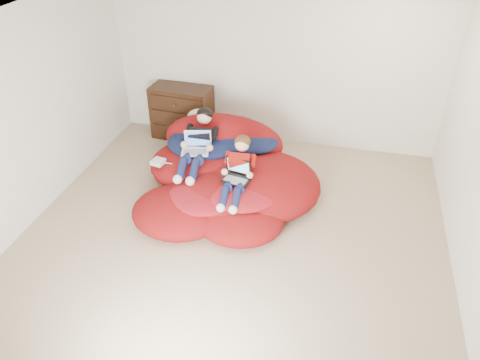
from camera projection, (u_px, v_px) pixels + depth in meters
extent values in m
cube|color=tan|center=(233.00, 243.00, 5.72)|extent=(5.10, 5.10, 0.25)
cube|color=silver|center=(275.00, 65.00, 6.98)|extent=(5.10, 0.02, 2.50)
cube|color=silver|center=(130.00, 335.00, 2.93)|extent=(5.10, 0.02, 2.50)
cube|color=silver|center=(25.00, 119.00, 5.46)|extent=(0.02, 5.10, 2.50)
cube|color=silver|center=(231.00, 24.00, 4.26)|extent=(5.10, 5.10, 0.02)
cube|color=black|center=(182.00, 112.00, 7.52)|extent=(0.98, 0.54, 0.85)
cube|color=black|center=(178.00, 133.00, 7.46)|extent=(0.85, 0.08, 0.20)
cylinder|color=#4C3F26|center=(178.00, 134.00, 7.45)|extent=(0.03, 0.06, 0.03)
cube|color=black|center=(177.00, 119.00, 7.32)|extent=(0.85, 0.08, 0.20)
cylinder|color=#4C3F26|center=(176.00, 119.00, 7.31)|extent=(0.03, 0.06, 0.03)
cube|color=black|center=(176.00, 104.00, 7.18)|extent=(0.85, 0.08, 0.20)
cylinder|color=#4C3F26|center=(175.00, 104.00, 7.17)|extent=(0.03, 0.06, 0.03)
ellipsoid|color=maroon|center=(201.00, 165.00, 6.57)|extent=(1.45, 1.30, 0.52)
ellipsoid|color=maroon|center=(260.00, 184.00, 6.20)|extent=(1.61, 1.56, 0.58)
ellipsoid|color=maroon|center=(224.00, 196.00, 6.01)|extent=(1.53, 1.22, 0.49)
ellipsoid|color=maroon|center=(180.00, 211.00, 5.81)|extent=(1.20, 1.10, 0.40)
ellipsoid|color=maroon|center=(239.00, 219.00, 5.70)|extent=(1.10, 1.00, 0.36)
ellipsoid|color=maroon|center=(223.00, 140.00, 6.79)|extent=(1.76, 0.78, 0.78)
ellipsoid|color=#131E47|center=(203.00, 143.00, 6.56)|extent=(1.02, 0.84, 0.26)
ellipsoid|color=#131E47|center=(244.00, 141.00, 6.54)|extent=(0.98, 0.69, 0.24)
ellipsoid|color=#A91820|center=(242.00, 188.00, 5.88)|extent=(1.03, 1.03, 0.19)
ellipsoid|color=#A91820|center=(202.00, 197.00, 5.80)|extent=(0.89, 0.80, 0.16)
ellipsoid|color=beige|center=(201.00, 118.00, 6.92)|extent=(0.42, 0.27, 0.27)
cube|color=black|center=(202.00, 137.00, 6.38)|extent=(0.33, 0.43, 0.41)
sphere|color=#E9AD8E|center=(204.00, 117.00, 6.37)|extent=(0.20, 0.20, 0.20)
ellipsoid|color=black|center=(205.00, 114.00, 6.38)|extent=(0.23, 0.21, 0.17)
cylinder|color=#141B40|center=(189.00, 156.00, 6.22)|extent=(0.17, 0.34, 0.18)
cylinder|color=#141B40|center=(182.00, 169.00, 6.00)|extent=(0.14, 0.33, 0.21)
sphere|color=white|center=(177.00, 179.00, 5.90)|extent=(0.12, 0.12, 0.12)
cylinder|color=#141B40|center=(201.00, 157.00, 6.19)|extent=(0.17, 0.34, 0.18)
cylinder|color=#141B40|center=(194.00, 170.00, 5.97)|extent=(0.14, 0.33, 0.21)
sphere|color=white|center=(190.00, 181.00, 5.87)|extent=(0.12, 0.12, 0.12)
cube|color=#A1160E|center=(240.00, 165.00, 5.88)|extent=(0.28, 0.33, 0.40)
sphere|color=#E9AD8E|center=(242.00, 144.00, 5.83)|extent=(0.18, 0.18, 0.18)
ellipsoid|color=#4D3014|center=(243.00, 141.00, 5.83)|extent=(0.20, 0.19, 0.15)
cylinder|color=#141B40|center=(230.00, 183.00, 5.78)|extent=(0.14, 0.30, 0.16)
cylinder|color=#141B40|center=(224.00, 197.00, 5.59)|extent=(0.12, 0.29, 0.19)
sphere|color=white|center=(221.00, 208.00, 5.49)|extent=(0.11, 0.11, 0.11)
cylinder|color=#141B40|center=(241.00, 185.00, 5.75)|extent=(0.14, 0.30, 0.16)
cylinder|color=#141B40|center=(236.00, 199.00, 5.56)|extent=(0.12, 0.29, 0.19)
sphere|color=white|center=(233.00, 210.00, 5.46)|extent=(0.11, 0.11, 0.11)
cube|color=silver|center=(195.00, 152.00, 6.18)|extent=(0.41, 0.33, 0.01)
cube|color=gray|center=(195.00, 152.00, 6.17)|extent=(0.33, 0.21, 0.00)
cube|color=silver|center=(198.00, 138.00, 6.22)|extent=(0.36, 0.13, 0.25)
cube|color=#3D6BD1|center=(198.00, 138.00, 6.22)|extent=(0.31, 0.10, 0.20)
cube|color=black|center=(236.00, 180.00, 5.75)|extent=(0.37, 0.29, 0.01)
cube|color=gray|center=(236.00, 180.00, 5.73)|extent=(0.30, 0.18, 0.00)
cube|color=black|center=(238.00, 166.00, 5.79)|extent=(0.33, 0.11, 0.23)
cube|color=#50A3BC|center=(238.00, 166.00, 5.78)|extent=(0.29, 0.09, 0.19)
cube|color=silver|center=(158.00, 162.00, 6.26)|extent=(0.18, 0.18, 0.06)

